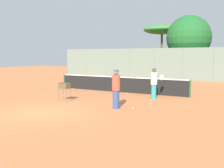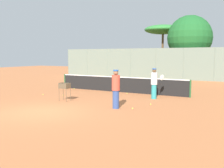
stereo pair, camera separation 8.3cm
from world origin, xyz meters
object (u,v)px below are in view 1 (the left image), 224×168
(player_red_cap, at_px, (116,89))
(ball_cart, at_px, (65,87))
(player_white_outfit, at_px, (154,83))
(tennis_net, at_px, (119,84))

(player_red_cap, distance_m, ball_cart, 3.50)
(player_red_cap, bearing_deg, player_white_outfit, -30.02)
(tennis_net, distance_m, ball_cart, 4.77)
(player_white_outfit, xyz_separation_m, player_red_cap, (-0.58, -3.58, 0.04))
(player_white_outfit, bearing_deg, tennis_net, 99.94)
(tennis_net, relative_size, ball_cart, 9.71)
(tennis_net, bearing_deg, player_white_outfit, -25.80)
(player_white_outfit, height_order, ball_cart, player_white_outfit)
(tennis_net, distance_m, player_red_cap, 5.69)
(player_red_cap, bearing_deg, tennis_net, 5.64)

